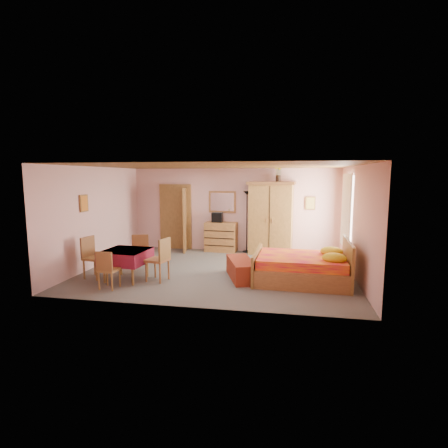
% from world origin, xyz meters
% --- Properties ---
extents(floor, '(6.50, 6.50, 0.00)m').
position_xyz_m(floor, '(0.00, 0.00, 0.00)').
color(floor, '#68625C').
rests_on(floor, ground).
extents(ceiling, '(6.50, 6.50, 0.00)m').
position_xyz_m(ceiling, '(0.00, 0.00, 2.60)').
color(ceiling, brown).
rests_on(ceiling, wall_back).
extents(wall_back, '(6.50, 0.10, 2.60)m').
position_xyz_m(wall_back, '(0.00, 2.50, 1.30)').
color(wall_back, '#DDA4A0').
rests_on(wall_back, floor).
extents(wall_front, '(6.50, 0.10, 2.60)m').
position_xyz_m(wall_front, '(0.00, -2.50, 1.30)').
color(wall_front, '#DDA4A0').
rests_on(wall_front, floor).
extents(wall_left, '(0.10, 5.00, 2.60)m').
position_xyz_m(wall_left, '(-3.25, 0.00, 1.30)').
color(wall_left, '#DDA4A0').
rests_on(wall_left, floor).
extents(wall_right, '(0.10, 5.00, 2.60)m').
position_xyz_m(wall_right, '(3.25, 0.00, 1.30)').
color(wall_right, '#DDA4A0').
rests_on(wall_right, floor).
extents(doorway, '(1.06, 0.12, 2.15)m').
position_xyz_m(doorway, '(-1.90, 2.47, 1.02)').
color(doorway, '#9E6B35').
rests_on(doorway, floor).
extents(window, '(0.08, 1.40, 1.95)m').
position_xyz_m(window, '(3.21, 1.20, 1.45)').
color(window, white).
rests_on(window, wall_right).
extents(picture_left, '(0.04, 0.32, 0.42)m').
position_xyz_m(picture_left, '(-3.22, -0.60, 1.70)').
color(picture_left, orange).
rests_on(picture_left, wall_left).
extents(picture_back, '(0.30, 0.04, 0.40)m').
position_xyz_m(picture_back, '(2.35, 2.47, 1.55)').
color(picture_back, '#D8BF59').
rests_on(picture_back, wall_back).
extents(chest_of_drawers, '(1.01, 0.55, 0.93)m').
position_xyz_m(chest_of_drawers, '(-0.36, 2.28, 0.46)').
color(chest_of_drawers, '#AF753B').
rests_on(chest_of_drawers, floor).
extents(wall_mirror, '(0.87, 0.08, 0.69)m').
position_xyz_m(wall_mirror, '(-0.36, 2.49, 1.55)').
color(wall_mirror, white).
rests_on(wall_mirror, wall_back).
extents(stereo, '(0.33, 0.24, 0.30)m').
position_xyz_m(stereo, '(-0.48, 2.28, 1.08)').
color(stereo, black).
rests_on(stereo, chest_of_drawers).
extents(floor_lamp, '(0.28, 0.28, 1.90)m').
position_xyz_m(floor_lamp, '(0.44, 2.34, 0.95)').
color(floor_lamp, black).
rests_on(floor_lamp, floor).
extents(wardrobe, '(1.45, 0.84, 2.19)m').
position_xyz_m(wardrobe, '(1.19, 2.20, 1.10)').
color(wardrobe, '#AE7D3B').
rests_on(wardrobe, floor).
extents(sunflower_vase, '(0.21, 0.21, 0.53)m').
position_xyz_m(sunflower_vase, '(1.38, 2.27, 2.46)').
color(sunflower_vase, yellow).
rests_on(sunflower_vase, wardrobe).
extents(bed, '(2.14, 1.71, 0.97)m').
position_xyz_m(bed, '(2.01, -0.50, 0.48)').
color(bed, red).
rests_on(bed, floor).
extents(bench, '(0.90, 1.41, 0.44)m').
position_xyz_m(bench, '(0.66, -0.53, 0.22)').
color(bench, maroon).
rests_on(bench, floor).
extents(dining_table, '(1.01, 1.01, 0.70)m').
position_xyz_m(dining_table, '(-1.91, -1.12, 0.35)').
color(dining_table, maroon).
rests_on(dining_table, floor).
extents(chair_south, '(0.40, 0.40, 0.82)m').
position_xyz_m(chair_south, '(-1.98, -1.76, 0.41)').
color(chair_south, '#AD773A').
rests_on(chair_south, floor).
extents(chair_north, '(0.52, 0.52, 0.91)m').
position_xyz_m(chair_north, '(-1.88, -0.42, 0.45)').
color(chair_north, '#9C6635').
rests_on(chair_north, floor).
extents(chair_west, '(0.51, 0.51, 0.97)m').
position_xyz_m(chair_west, '(-2.69, -1.11, 0.48)').
color(chair_west, '#A06B36').
rests_on(chair_west, floor).
extents(chair_east, '(0.53, 0.53, 0.98)m').
position_xyz_m(chair_east, '(-1.19, -1.05, 0.49)').
color(chair_east, '#A76738').
rests_on(chair_east, floor).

